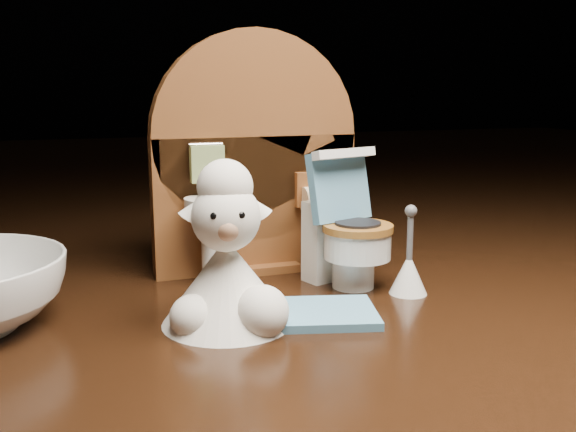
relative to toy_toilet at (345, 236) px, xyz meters
name	(u,v)px	position (x,y,z in m)	size (l,w,h in m)	color
backdrop_panel	(254,168)	(-0.04, 0.05, 0.04)	(0.13, 0.05, 0.15)	brown
toy_toilet	(345,236)	(0.00, 0.00, 0.00)	(0.05, 0.06, 0.08)	white
bath_mat	(323,313)	(-0.03, -0.05, -0.03)	(0.05, 0.04, 0.00)	#5693B7
toilet_brush	(409,271)	(0.03, -0.03, -0.02)	(0.02, 0.02, 0.05)	white
plush_lamb	(228,268)	(-0.08, -0.04, 0.00)	(0.07, 0.07, 0.08)	white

